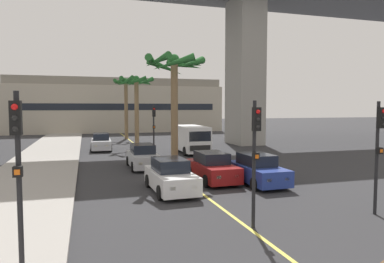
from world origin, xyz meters
TOP-DOWN VIEW (x-y plane):
  - sidewalk_left at (-8.00, 16.00)m, footprint 4.80×80.00m
  - lane_stripe_center at (0.00, 24.00)m, footprint 0.14×56.00m
  - pier_building_backdrop at (0.00, 55.84)m, footprint 33.25×8.04m
  - car_queue_front at (-3.73, 30.68)m, footprint 1.93×4.15m
  - car_queue_second at (-1.52, 20.08)m, footprint 1.84×4.10m
  - car_queue_third at (1.41, 14.88)m, footprint 1.90×4.13m
  - car_queue_fourth at (-1.30, 13.21)m, footprint 1.93×4.15m
  - car_queue_fifth at (3.40, 13.55)m, footprint 1.86×4.12m
  - delivery_van at (3.65, 26.30)m, footprint 2.20×5.27m
  - traffic_light_left_sidewalk_corner at (-6.55, 5.82)m, footprint 0.24×0.37m
  - traffic_light_median_near at (0.17, 7.48)m, footprint 0.24×0.37m
  - traffic_light_right_far_corner at (5.18, 7.51)m, footprint 0.24×0.37m
  - traffic_light_median_far at (0.15, 25.06)m, footprint 0.24×0.37m
  - palm_tree_near_median at (-0.19, 41.93)m, footprint 3.26×3.28m
  - palm_tree_mid_median at (-0.05, 17.42)m, footprint 3.68×3.72m
  - palm_tree_far_median at (-0.22, 32.20)m, footprint 3.46×3.53m

SIDE VIEW (x-z plane):
  - lane_stripe_center at x=0.00m, z-range 0.00..0.01m
  - sidewalk_left at x=-8.00m, z-range 0.00..0.15m
  - car_queue_front at x=-3.73m, z-range -0.06..1.50m
  - car_queue_second at x=-1.52m, z-range -0.06..1.50m
  - car_queue_third at x=1.41m, z-range -0.06..1.50m
  - car_queue_fourth at x=-1.30m, z-range -0.06..1.50m
  - car_queue_fifth at x=3.40m, z-range -0.06..1.50m
  - delivery_van at x=3.65m, z-range 0.11..2.47m
  - traffic_light_median_near at x=0.17m, z-range 0.61..4.81m
  - traffic_light_right_far_corner at x=5.18m, z-range 0.61..4.81m
  - traffic_light_median_far at x=0.15m, z-range 0.61..4.81m
  - traffic_light_left_sidewalk_corner at x=-6.55m, z-range 0.76..4.96m
  - pier_building_backdrop at x=0.00m, z-range -0.06..8.45m
  - palm_tree_far_median at x=-0.22m, z-range 2.10..9.18m
  - palm_tree_mid_median at x=-0.05m, z-range 2.18..9.25m
  - palm_tree_near_median at x=-0.19m, z-range 2.11..9.67m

